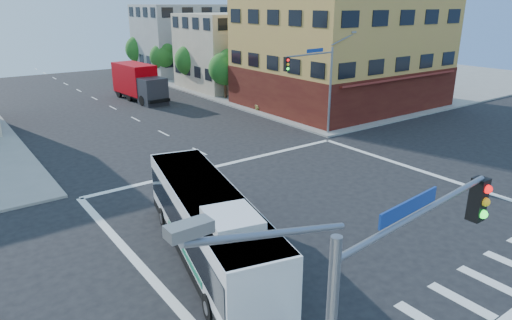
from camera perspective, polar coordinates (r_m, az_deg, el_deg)
ground at (r=23.62m, az=8.68°, el=-6.81°), size 120.00×120.00×0.00m
sidewalk_ne at (r=71.51m, az=9.17°, el=10.67°), size 50.00×50.00×0.15m
corner_building_ne at (r=48.70m, az=10.71°, el=13.64°), size 18.10×15.44×14.00m
building_east_near at (r=58.80m, az=-2.77°, el=13.47°), size 12.06×10.06×9.00m
building_east_far at (r=70.82m, az=-9.25°, el=14.61°), size 12.06×10.06×10.00m
signal_mast_ne at (r=35.62m, az=7.58°, el=10.44°), size 7.91×1.13×8.07m
signal_mast_sw at (r=9.13m, az=16.44°, el=-16.87°), size 7.91×1.01×8.07m
street_tree_a at (r=51.11m, az=-3.78°, el=11.57°), size 3.60×3.60×5.53m
street_tree_b at (r=57.96m, az=-8.14°, el=12.47°), size 3.80×3.80×5.79m
street_tree_c at (r=65.11m, az=-11.56°, el=12.73°), size 3.40×3.40×5.29m
street_tree_d at (r=72.38m, az=-14.34°, el=13.47°), size 4.00×4.00×6.03m
transit_bus at (r=18.87m, az=-5.90°, el=-8.02°), size 5.04×11.75×3.40m
box_truck at (r=52.23m, az=-14.40°, el=9.29°), size 3.07×8.76×3.88m
parked_car at (r=46.99m, az=0.06°, el=7.35°), size 2.27×4.19×1.35m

